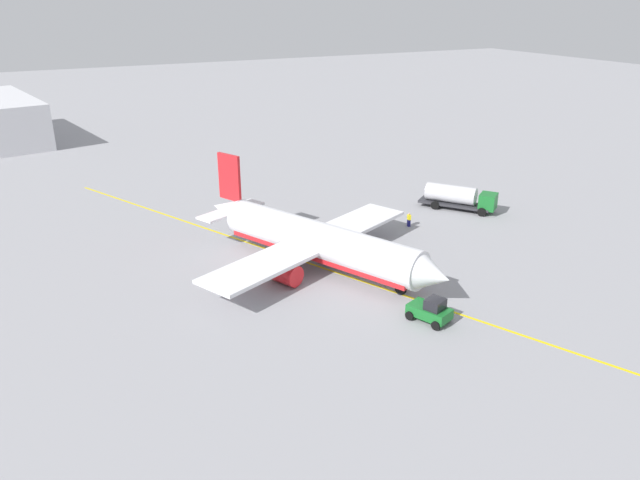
{
  "coord_description": "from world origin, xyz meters",
  "views": [
    {
      "loc": [
        51.3,
        -26.16,
        26.22
      ],
      "look_at": [
        0.0,
        0.0,
        3.0
      ],
      "focal_mm": 34.49,
      "sensor_mm": 36.0,
      "label": 1
    }
  ],
  "objects_px": {
    "airplane": "(316,241)",
    "fuel_tanker": "(459,197)",
    "refueling_worker": "(409,220)",
    "pushback_tug": "(431,310)",
    "safety_cone_nose": "(415,309)"
  },
  "relations": [
    {
      "from": "airplane",
      "to": "fuel_tanker",
      "type": "bearing_deg",
      "value": 107.21
    },
    {
      "from": "refueling_worker",
      "to": "pushback_tug",
      "type": "bearing_deg",
      "value": -30.15
    },
    {
      "from": "airplane",
      "to": "safety_cone_nose",
      "type": "distance_m",
      "value": 13.51
    },
    {
      "from": "airplane",
      "to": "safety_cone_nose",
      "type": "xyz_separation_m",
      "value": [
        12.91,
        3.21,
        -2.36
      ]
    },
    {
      "from": "refueling_worker",
      "to": "safety_cone_nose",
      "type": "height_order",
      "value": "refueling_worker"
    },
    {
      "from": "airplane",
      "to": "safety_cone_nose",
      "type": "bearing_deg",
      "value": 13.95
    },
    {
      "from": "fuel_tanker",
      "to": "pushback_tug",
      "type": "xyz_separation_m",
      "value": [
        22.23,
        -20.86,
        -0.71
      ]
    },
    {
      "from": "airplane",
      "to": "pushback_tug",
      "type": "distance_m",
      "value": 15.19
    },
    {
      "from": "fuel_tanker",
      "to": "pushback_tug",
      "type": "bearing_deg",
      "value": -43.18
    },
    {
      "from": "fuel_tanker",
      "to": "pushback_tug",
      "type": "distance_m",
      "value": 30.49
    },
    {
      "from": "fuel_tanker",
      "to": "airplane",
      "type": "bearing_deg",
      "value": -72.79
    },
    {
      "from": "fuel_tanker",
      "to": "refueling_worker",
      "type": "relative_size",
      "value": 5.47
    },
    {
      "from": "pushback_tug",
      "to": "airplane",
      "type": "bearing_deg",
      "value": -166.39
    },
    {
      "from": "airplane",
      "to": "pushback_tug",
      "type": "xyz_separation_m",
      "value": [
        14.67,
        3.55,
        -1.72
      ]
    },
    {
      "from": "airplane",
      "to": "refueling_worker",
      "type": "distance_m",
      "value": 16.19
    }
  ]
}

